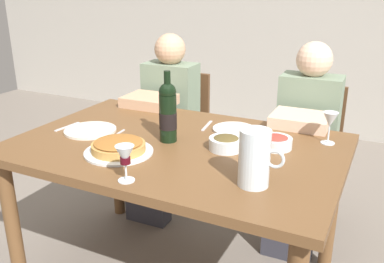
# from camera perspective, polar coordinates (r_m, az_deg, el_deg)

# --- Properties ---
(dining_table) EXTENTS (1.50, 1.00, 0.76)m
(dining_table) POSITION_cam_1_polar(r_m,az_deg,el_deg) (1.98, -2.06, -4.10)
(dining_table) COLOR brown
(dining_table) RESTS_ON ground
(wine_bottle) EXTENTS (0.08, 0.08, 0.33)m
(wine_bottle) POSITION_cam_1_polar(r_m,az_deg,el_deg) (1.93, -3.30, 2.65)
(wine_bottle) COLOR black
(wine_bottle) RESTS_ON dining_table
(water_pitcher) EXTENTS (0.17, 0.11, 0.21)m
(water_pitcher) POSITION_cam_1_polar(r_m,az_deg,el_deg) (1.53, 8.50, -4.04)
(water_pitcher) COLOR silver
(water_pitcher) RESTS_ON dining_table
(baked_tart) EXTENTS (0.30, 0.30, 0.06)m
(baked_tart) POSITION_cam_1_polar(r_m,az_deg,el_deg) (1.85, -9.98, -2.11)
(baked_tart) COLOR silver
(baked_tart) RESTS_ON dining_table
(salad_bowl) EXTENTS (0.15, 0.15, 0.06)m
(salad_bowl) POSITION_cam_1_polar(r_m,az_deg,el_deg) (1.91, 11.30, -1.34)
(salad_bowl) COLOR silver
(salad_bowl) RESTS_ON dining_table
(olive_bowl) EXTENTS (0.15, 0.15, 0.06)m
(olive_bowl) POSITION_cam_1_polar(r_m,az_deg,el_deg) (1.87, 4.65, -1.49)
(olive_bowl) COLOR silver
(olive_bowl) RESTS_ON dining_table
(wine_glass_left_diner) EXTENTS (0.07, 0.07, 0.15)m
(wine_glass_left_diner) POSITION_cam_1_polar(r_m,az_deg,el_deg) (2.00, 18.30, 1.37)
(wine_glass_left_diner) COLOR silver
(wine_glass_left_diner) RESTS_ON dining_table
(wine_glass_right_diner) EXTENTS (0.07, 0.07, 0.14)m
(wine_glass_right_diner) POSITION_cam_1_polar(r_m,az_deg,el_deg) (1.56, -9.10, -3.41)
(wine_glass_right_diner) COLOR silver
(wine_glass_right_diner) RESTS_ON dining_table
(dinner_plate_left_setting) EXTENTS (0.22, 0.22, 0.01)m
(dinner_plate_left_setting) POSITION_cam_1_polar(r_m,az_deg,el_deg) (2.11, 5.76, 0.30)
(dinner_plate_left_setting) COLOR white
(dinner_plate_left_setting) RESTS_ON dining_table
(dinner_plate_right_setting) EXTENTS (0.26, 0.26, 0.01)m
(dinner_plate_right_setting) POSITION_cam_1_polar(r_m,az_deg,el_deg) (2.15, -13.68, 0.16)
(dinner_plate_right_setting) COLOR silver
(dinner_plate_right_setting) RESTS_ON dining_table
(fork_left_setting) EXTENTS (0.04, 0.16, 0.00)m
(fork_left_setting) POSITION_cam_1_polar(r_m,az_deg,el_deg) (2.17, 2.05, 0.79)
(fork_left_setting) COLOR silver
(fork_left_setting) RESTS_ON dining_table
(knife_left_setting) EXTENTS (0.04, 0.18, 0.00)m
(knife_left_setting) POSITION_cam_1_polar(r_m,az_deg,el_deg) (2.07, 9.63, -0.41)
(knife_left_setting) COLOR silver
(knife_left_setting) RESTS_ON dining_table
(knife_right_setting) EXTENTS (0.03, 0.18, 0.00)m
(knife_right_setting) POSITION_cam_1_polar(r_m,az_deg,el_deg) (2.06, -10.44, -0.55)
(knife_right_setting) COLOR silver
(knife_right_setting) RESTS_ON dining_table
(spoon_right_setting) EXTENTS (0.03, 0.16, 0.00)m
(spoon_right_setting) POSITION_cam_1_polar(r_m,az_deg,el_deg) (2.25, -16.63, 0.64)
(spoon_right_setting) COLOR silver
(spoon_right_setting) RESTS_ON dining_table
(chair_left) EXTENTS (0.41, 0.41, 0.87)m
(chair_left) POSITION_cam_1_polar(r_m,az_deg,el_deg) (2.96, -1.72, 0.63)
(chair_left) COLOR brown
(chair_left) RESTS_ON ground
(diner_left) EXTENTS (0.35, 0.51, 1.16)m
(diner_left) POSITION_cam_1_polar(r_m,az_deg,el_deg) (2.73, -3.96, 1.52)
(diner_left) COLOR gray
(diner_left) RESTS_ON ground
(chair_right) EXTENTS (0.41, 0.41, 0.87)m
(chair_right) POSITION_cam_1_polar(r_m,az_deg,el_deg) (2.71, 15.64, -1.98)
(chair_right) COLOR brown
(chair_right) RESTS_ON ground
(diner_right) EXTENTS (0.35, 0.51, 1.16)m
(diner_right) POSITION_cam_1_polar(r_m,az_deg,el_deg) (2.45, 14.92, -1.26)
(diner_right) COLOR gray
(diner_right) RESTS_ON ground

